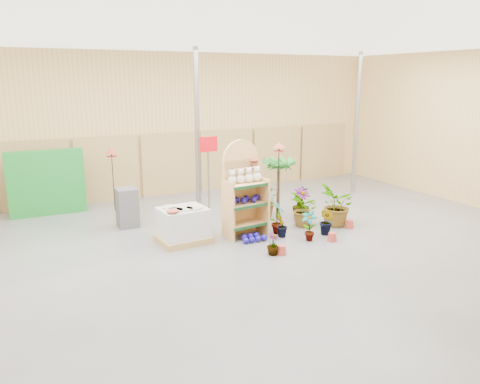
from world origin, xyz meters
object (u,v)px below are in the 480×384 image
object	(u,v)px
pallet_stack	(183,225)
potted_plant_2	(305,209)
bird_table_front	(252,160)
display_shelf	(243,192)

from	to	relation	value
pallet_stack	potted_plant_2	xyz separation A→B (m)	(3.16, -0.28, 0.05)
bird_table_front	potted_plant_2	world-z (taller)	bird_table_front
display_shelf	potted_plant_2	bearing A→B (deg)	-11.34
pallet_stack	bird_table_front	xyz separation A→B (m)	(1.81, 0.06, 1.38)
pallet_stack	potted_plant_2	size ratio (longest dim) A/B	1.33
bird_table_front	potted_plant_2	distance (m)	1.93
bird_table_front	display_shelf	bearing A→B (deg)	-151.39
potted_plant_2	bird_table_front	bearing A→B (deg)	166.06
pallet_stack	bird_table_front	distance (m)	2.28
display_shelf	bird_table_front	size ratio (longest dim) A/B	1.20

